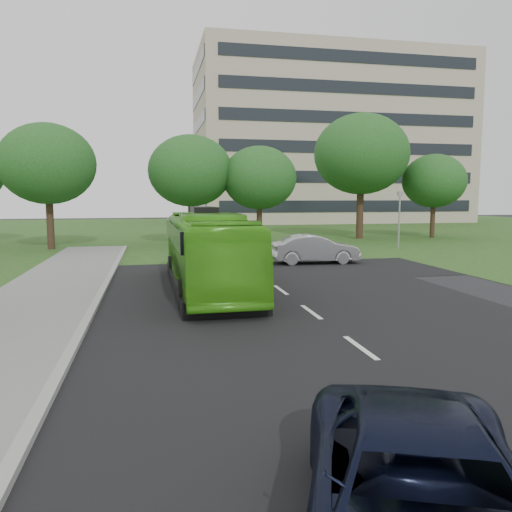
# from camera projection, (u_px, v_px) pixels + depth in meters

# --- Properties ---
(ground) EXTENTS (160.00, 160.00, 0.00)m
(ground) POSITION_uv_depth(u_px,v_px,m) (332.00, 328.00, 14.57)
(ground) COLOR black
(ground) RESTS_ON ground
(street_surfaces) EXTENTS (120.00, 120.00, 0.15)m
(street_surfaces) POSITION_uv_depth(u_px,v_px,m) (218.00, 249.00, 36.61)
(street_surfaces) COLOR black
(street_surfaces) RESTS_ON ground
(office_building) EXTENTS (40.10, 20.10, 25.00)m
(office_building) POSITION_uv_depth(u_px,v_px,m) (327.00, 141.00, 77.76)
(office_building) COLOR tan
(office_building) RESTS_ON ground
(tree_park_a) EXTENTS (6.81, 6.81, 9.05)m
(tree_park_a) POSITION_uv_depth(u_px,v_px,m) (47.00, 164.00, 35.70)
(tree_park_a) COLOR black
(tree_park_a) RESTS_ON ground
(tree_park_b) EXTENTS (6.58, 6.58, 8.62)m
(tree_park_b) POSITION_uv_depth(u_px,v_px,m) (190.00, 171.00, 39.04)
(tree_park_b) COLOR black
(tree_park_b) RESTS_ON ground
(tree_park_c) EXTENTS (5.87, 5.87, 7.79)m
(tree_park_c) POSITION_uv_depth(u_px,v_px,m) (259.00, 178.00, 39.43)
(tree_park_c) COLOR black
(tree_park_c) RESTS_ON ground
(tree_park_d) EXTENTS (8.48, 8.48, 11.22)m
(tree_park_d) POSITION_uv_depth(u_px,v_px,m) (361.00, 154.00, 44.75)
(tree_park_d) COLOR black
(tree_park_d) RESTS_ON ground
(tree_park_e) EXTENTS (5.79, 5.79, 7.72)m
(tree_park_e) POSITION_uv_depth(u_px,v_px,m) (434.00, 181.00, 46.06)
(tree_park_e) COLOR black
(tree_park_e) RESTS_ON ground
(bus) EXTENTS (2.81, 11.37, 3.16)m
(bus) POSITION_uv_depth(u_px,v_px,m) (208.00, 252.00, 20.38)
(bus) COLOR #46AE1A
(bus) RESTS_ON ground
(sedan) EXTENTS (5.12, 2.00, 1.66)m
(sedan) POSITION_uv_depth(u_px,v_px,m) (315.00, 249.00, 28.58)
(sedan) COLOR #A7A7AB
(sedan) RESTS_ON ground
(suv) EXTENTS (4.22, 5.84, 1.48)m
(suv) POSITION_uv_depth(u_px,v_px,m) (424.00, 507.00, 4.96)
(suv) COLOR black
(suv) RESTS_ON ground
(camera_pole) EXTENTS (0.41, 0.38, 4.18)m
(camera_pole) POSITION_uv_depth(u_px,v_px,m) (399.00, 212.00, 36.23)
(camera_pole) COLOR gray
(camera_pole) RESTS_ON ground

